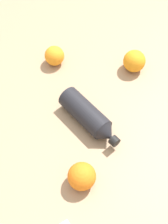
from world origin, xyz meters
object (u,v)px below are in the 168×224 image
Objects in this scene: orange_1 at (134,61)px; orange_0 at (54,56)px; water_bottle at (89,116)px; orange_2 at (82,176)px.

orange_0 is at bearing 32.00° from orange_1.
orange_0 is (0.27, -0.14, -0.00)m from water_bottle.
orange_2 is (-0.11, 0.18, 0.00)m from water_bottle.
orange_2 is (-0.13, 0.47, 0.00)m from orange_1.
orange_1 is 0.49m from orange_2.
orange_0 is 0.89× the size of orange_2.
orange_1 is at bearing -148.00° from orange_0.
orange_0 is 0.49m from orange_2.
water_bottle is at bearing 152.78° from orange_0.
orange_1 reaches higher than orange_0.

